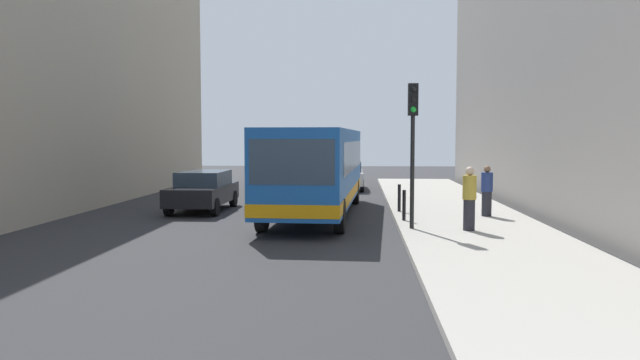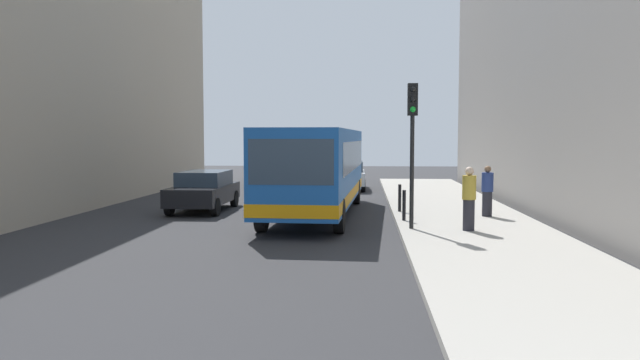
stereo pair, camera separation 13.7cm
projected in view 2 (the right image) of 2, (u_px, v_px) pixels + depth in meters
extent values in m
plane|color=#2D2D30|center=(292.00, 227.00, 18.87)|extent=(80.00, 80.00, 0.00)
cube|color=#ADA89E|center=(470.00, 226.00, 18.48)|extent=(4.40, 40.00, 0.15)
cube|color=#B2A38C|center=(2.00, 46.00, 23.23)|extent=(7.00, 32.00, 12.38)
cube|color=#19519E|center=(317.00, 166.00, 21.40)|extent=(3.04, 11.11, 2.50)
cube|color=orange|center=(317.00, 193.00, 21.47)|extent=(3.06, 11.13, 0.36)
cube|color=#2D3D4C|center=(291.00, 162.00, 15.95)|extent=(2.26, 0.17, 1.20)
cube|color=#2D3D4C|center=(319.00, 155.00, 21.88)|extent=(2.98, 9.51, 1.00)
cylinder|color=black|center=(339.00, 216.00, 17.49)|extent=(0.33, 1.01, 1.00)
cylinder|color=black|center=(262.00, 215.00, 17.76)|extent=(0.33, 1.01, 1.00)
cylinder|color=black|center=(356.00, 192.00, 25.22)|extent=(0.33, 1.01, 1.00)
cylinder|color=black|center=(302.00, 191.00, 25.49)|extent=(0.33, 1.01, 1.00)
cube|color=black|center=(204.00, 194.00, 22.89)|extent=(1.84, 4.42, 0.64)
cube|color=#2D3D4C|center=(205.00, 178.00, 23.00)|extent=(1.62, 2.48, 0.52)
cylinder|color=black|center=(215.00, 207.00, 21.36)|extent=(0.23, 0.64, 0.64)
cylinder|color=black|center=(169.00, 207.00, 21.49)|extent=(0.23, 0.64, 0.64)
cylinder|color=black|center=(234.00, 198.00, 24.34)|extent=(0.23, 0.64, 0.64)
cylinder|color=black|center=(194.00, 198.00, 24.47)|extent=(0.23, 0.64, 0.64)
cube|color=silver|center=(347.00, 177.00, 32.33)|extent=(1.86, 4.42, 0.64)
cube|color=#2D3D4C|center=(347.00, 166.00, 32.44)|extent=(1.63, 2.48, 0.52)
cylinder|color=black|center=(363.00, 186.00, 30.81)|extent=(0.23, 0.64, 0.64)
cylinder|color=black|center=(331.00, 185.00, 30.90)|extent=(0.23, 0.64, 0.64)
cylinder|color=black|center=(363.00, 181.00, 33.80)|extent=(0.23, 0.64, 0.64)
cylinder|color=black|center=(333.00, 181.00, 33.89)|extent=(0.23, 0.64, 0.64)
cylinder|color=black|center=(412.00, 172.00, 17.37)|extent=(0.12, 0.12, 3.20)
cube|color=black|center=(413.00, 100.00, 17.23)|extent=(0.28, 0.24, 0.90)
sphere|color=black|center=(413.00, 89.00, 17.08)|extent=(0.16, 0.16, 0.16)
sphere|color=black|center=(413.00, 99.00, 17.10)|extent=(0.16, 0.16, 0.16)
sphere|color=green|center=(413.00, 109.00, 17.12)|extent=(0.16, 0.16, 0.16)
cylinder|color=black|center=(404.00, 205.00, 19.14)|extent=(0.11, 0.11, 0.95)
cylinder|color=black|center=(400.00, 198.00, 21.46)|extent=(0.11, 0.11, 0.95)
cylinder|color=#26262D|center=(469.00, 215.00, 17.06)|extent=(0.32, 0.32, 0.87)
cylinder|color=gold|center=(469.00, 187.00, 17.00)|extent=(0.38, 0.38, 0.67)
sphere|color=beige|center=(469.00, 171.00, 16.97)|extent=(0.24, 0.24, 0.24)
cylinder|color=#26262D|center=(487.00, 204.00, 20.16)|extent=(0.32, 0.32, 0.81)
cylinder|color=navy|center=(487.00, 182.00, 20.11)|extent=(0.38, 0.38, 0.63)
sphere|color=#8C6647|center=(488.00, 169.00, 20.08)|extent=(0.22, 0.22, 0.22)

